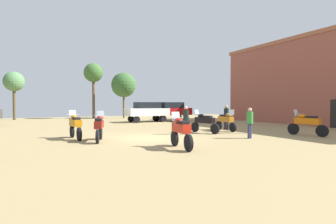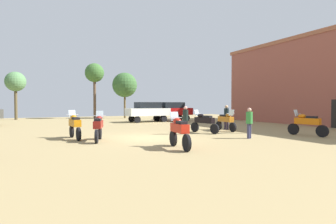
{
  "view_description": "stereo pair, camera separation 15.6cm",
  "coord_description": "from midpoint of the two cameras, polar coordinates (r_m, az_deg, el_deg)",
  "views": [
    {
      "loc": [
        -5.48,
        -13.79,
        1.89
      ],
      "look_at": [
        2.88,
        3.46,
        1.29
      ],
      "focal_mm": 29.12,
      "sensor_mm": 36.0,
      "label": 1
    },
    {
      "loc": [
        -5.34,
        -13.86,
        1.89
      ],
      "look_at": [
        2.88,
        3.46,
        1.29
      ],
      "focal_mm": 29.12,
      "sensor_mm": 36.0,
      "label": 2
    }
  ],
  "objects": [
    {
      "name": "motorcycle_1",
      "position": [
        18.95,
        11.79,
        -1.73
      ],
      "size": [
        0.62,
        2.18,
        1.46
      ],
      "rotation": [
        0.0,
        0.0,
        3.13
      ],
      "color": "black",
      "rests_on": "ground"
    },
    {
      "name": "car_2",
      "position": [
        27.52,
        -4.54,
        0.34
      ],
      "size": [
        4.42,
        2.11,
        2.0
      ],
      "rotation": [
        0.0,
        0.0,
        1.64
      ],
      "color": "black",
      "rests_on": "ground"
    },
    {
      "name": "motorcycle_2",
      "position": [
        11.33,
        2.31,
        -3.94
      ],
      "size": [
        0.62,
        2.17,
        1.51
      ],
      "rotation": [
        0.0,
        0.0,
        -0.1
      ],
      "color": "black",
      "rests_on": "ground"
    },
    {
      "name": "person_3",
      "position": [
        19.97,
        11.89,
        -0.67
      ],
      "size": [
        0.48,
        0.48,
        1.75
      ],
      "rotation": [
        0.0,
        0.0,
        2.21
      ],
      "color": "#322A47",
      "rests_on": "ground"
    },
    {
      "name": "ground_plane",
      "position": [
        14.96,
        -4.48,
        -5.43
      ],
      "size": [
        44.0,
        52.0,
        0.02
      ],
      "color": "#978255"
    },
    {
      "name": "motorcycle_4",
      "position": [
        17.67,
        26.82,
        -2.06
      ],
      "size": [
        0.76,
        2.28,
        1.51
      ],
      "rotation": [
        0.0,
        0.0,
        0.22
      ],
      "color": "black",
      "rests_on": "ground"
    },
    {
      "name": "person_2",
      "position": [
        15.16,
        16.46,
        -1.75
      ],
      "size": [
        0.44,
        0.44,
        1.64
      ],
      "rotation": [
        0.0,
        0.0,
        3.51
      ],
      "color": "#2F314E",
      "rests_on": "ground"
    },
    {
      "name": "tree_5",
      "position": [
        35.12,
        -9.4,
        5.59
      ],
      "size": [
        3.11,
        3.11,
        5.78
      ],
      "color": "brown",
      "rests_on": "ground"
    },
    {
      "name": "person_1",
      "position": [
        16.56,
        3.48,
        -1.22
      ],
      "size": [
        0.41,
        0.41,
        1.71
      ],
      "rotation": [
        0.0,
        0.0,
        1.33
      ],
      "color": "#2A3646",
      "rests_on": "ground"
    },
    {
      "name": "motorcycle_7",
      "position": [
        13.94,
        -14.52,
        -2.94
      ],
      "size": [
        0.85,
        2.15,
        1.49
      ],
      "rotation": [
        0.0,
        0.0,
        -0.3
      ],
      "color": "black",
      "rests_on": "ground"
    },
    {
      "name": "tree_1",
      "position": [
        35.59,
        -29.67,
        5.45
      ],
      "size": [
        2.24,
        2.24,
        5.48
      ],
      "color": "#4D422A",
      "rests_on": "ground"
    },
    {
      "name": "motorcycle_6",
      "position": [
        17.45,
        7.34,
        -1.99
      ],
      "size": [
        0.84,
        2.21,
        1.46
      ],
      "rotation": [
        0.0,
        0.0,
        0.29
      ],
      "color": "black",
      "rests_on": "ground"
    },
    {
      "name": "tree_2",
      "position": [
        35.4,
        -15.48,
        7.72
      ],
      "size": [
        2.35,
        2.35,
        6.87
      ],
      "color": "#4F3B2C",
      "rests_on": "ground"
    },
    {
      "name": "car_3",
      "position": [
        28.95,
        0.45,
        0.41
      ],
      "size": [
        4.41,
        2.09,
        2.0
      ],
      "rotation": [
        0.0,
        0.0,
        1.64
      ],
      "color": "black",
      "rests_on": "ground"
    },
    {
      "name": "motorcycle_3",
      "position": [
        15.14,
        -19.13,
        -2.58
      ],
      "size": [
        0.62,
        2.24,
        1.51
      ],
      "rotation": [
        0.0,
        0.0,
        0.11
      ],
      "color": "black",
      "rests_on": "ground"
    }
  ]
}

